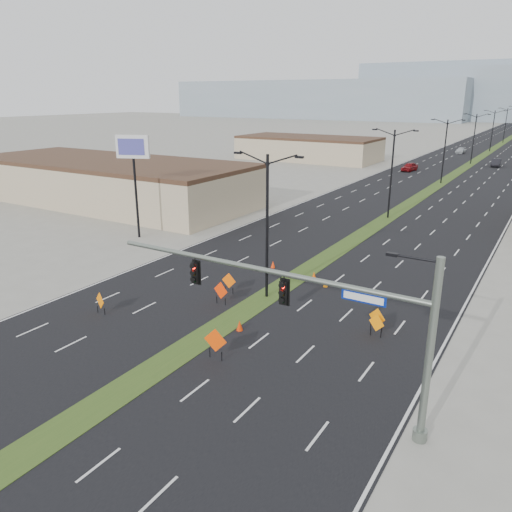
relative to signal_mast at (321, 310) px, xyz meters
The scene contains 28 objects.
ground 10.01m from the signal_mast, 166.85° to the right, with size 600.00×600.00×0.00m, color gray.
road_surface 98.49m from the signal_mast, 94.99° to the left, with size 25.00×400.00×0.02m, color black.
median_strip 98.49m from the signal_mast, 94.99° to the left, with size 2.00×400.00×0.04m, color #2D4B1A.
building_sw_near 51.83m from the signal_mast, 147.26° to the left, with size 40.00×16.00×5.00m, color tan.
building_sw_far 92.41m from the signal_mast, 116.04° to the left, with size 30.00×14.00×4.50m, color tan.
mesa_west 306.35m from the signal_mast, 114.82° to the left, with size 180.00×50.00×22.00m, color #8295A1.
mesa_backdrop 320.53m from the signal_mast, 96.91° to the left, with size 140.00×50.00×32.00m, color #8295A1.
signal_mast is the anchor object (origin of this frame).
streetlight_0 13.18m from the signal_mast, 130.54° to the left, with size 5.15×0.24×10.02m.
streetlight_1 38.96m from the signal_mast, 102.69° to the left, with size 5.15×0.24×10.02m.
streetlight_2 66.56m from the signal_mast, 97.39° to the left, with size 5.15×0.24×10.02m.
streetlight_3 94.39m from the signal_mast, 95.20° to the left, with size 5.15×0.24×10.02m.
streetlight_4 122.30m from the signal_mast, 94.01° to the left, with size 5.15×0.24×10.02m.
streetlight_5 150.25m from the signal_mast, 93.26° to the left, with size 5.15×0.24×10.02m.
car_left 79.00m from the signal_mast, 102.20° to the left, with size 1.84×4.57×1.56m, color maroon.
car_mid 92.54m from the signal_mast, 92.22° to the left, with size 1.60×4.59×1.51m, color black.
car_far 114.59m from the signal_mast, 97.08° to the left, with size 1.82×4.46×1.30m, color #B3B9BE.
construction_sign_0 16.90m from the signal_mast, behind, with size 1.07×0.42×1.50m.
construction_sign_1 15.05m from the signal_mast, 140.67° to the left, with size 1.15×0.09×1.53m.
construction_sign_2 13.36m from the signal_mast, 145.56° to the left, with size 1.21×0.22×1.63m.
construction_sign_3 7.55m from the signal_mast, behind, with size 1.35×0.23×1.81m.
construction_sign_4 9.53m from the signal_mast, 90.87° to the left, with size 1.11×0.42×1.55m.
construction_sign_5 9.00m from the signal_mast, 89.63° to the left, with size 1.03×0.40×1.44m.
cone_0 9.66m from the signal_mast, 147.96° to the left, with size 0.40×0.40×0.67m, color red.
cone_1 15.74m from the signal_mast, 112.50° to the left, with size 0.36×0.36×0.59m, color orange.
cone_2 17.48m from the signal_mast, 115.68° to the left, with size 0.32×0.32×0.53m, color #E15004.
cone_3 19.77m from the signal_mast, 125.72° to the left, with size 0.36×0.36×0.60m, color #FF3505.
pole_sign_west 32.34m from the signal_mast, 148.51° to the left, with size 3.17×1.55×10.04m.
Camera 1 is at (16.47, -16.35, 13.66)m, focal length 35.00 mm.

